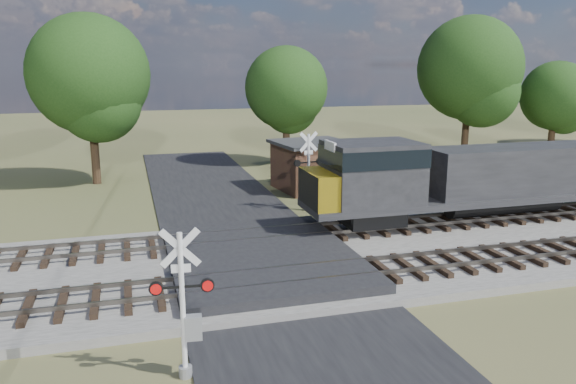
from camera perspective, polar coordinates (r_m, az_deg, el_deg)
name	(u,v)px	position (r m, az deg, el deg)	size (l,w,h in m)	color
ground	(264,271)	(21.60, -2.41, -8.04)	(160.00, 160.00, 0.00)	#464F2A
ballast_bed	(484,241)	(26.05, 19.29, -4.75)	(140.00, 10.00, 0.30)	gray
road	(264,270)	(21.59, -2.41, -7.94)	(7.00, 60.00, 0.08)	black
crossing_panel	(261,259)	(21.95, -2.73, -6.82)	(7.00, 9.00, 0.62)	#262628
track_near	(361,271)	(20.62, 7.47, -7.95)	(140.00, 2.60, 0.33)	black
track_far	(317,232)	(25.03, 2.92, -4.10)	(140.00, 2.60, 0.33)	black
crossing_signal_near	(186,317)	(14.35, -10.28, -12.36)	(1.58, 0.36, 3.91)	silver
crossing_signal_far	(307,178)	(29.89, 1.93, 1.40)	(1.71, 0.47, 4.27)	silver
equipment_shed	(312,165)	(35.22, 2.47, 2.74)	(4.97, 4.97, 3.04)	#4B2A20
treeline	(277,74)	(41.43, -1.08, 11.91)	(80.92, 11.32, 11.77)	black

